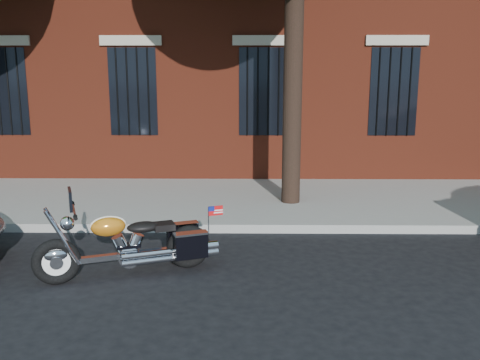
{
  "coord_description": "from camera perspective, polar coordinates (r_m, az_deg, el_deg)",
  "views": [
    {
      "loc": [
        -0.37,
        -7.39,
        2.79
      ],
      "look_at": [
        -0.48,
        0.8,
        1.03
      ],
      "focal_mm": 40.0,
      "sensor_mm": 36.0,
      "label": 1
    }
  ],
  "objects": [
    {
      "name": "sidewalk",
      "position": [
        10.99,
        2.64,
        -2.22
      ],
      "size": [
        40.0,
        3.6,
        0.15
      ],
      "primitive_type": "cube",
      "color": "gray",
      "rests_on": "ground"
    },
    {
      "name": "ground",
      "position": [
        7.9,
        3.42,
        -8.59
      ],
      "size": [
        120.0,
        120.0,
        0.0
      ],
      "primitive_type": "plane",
      "color": "black",
      "rests_on": "ground"
    },
    {
      "name": "curb",
      "position": [
        9.18,
        3.03,
        -5.11
      ],
      "size": [
        40.0,
        0.16,
        0.15
      ],
      "primitive_type": "cube",
      "color": "gray",
      "rests_on": "ground"
    },
    {
      "name": "motorcycle",
      "position": [
        7.38,
        -11.21,
        -6.84
      ],
      "size": [
        2.45,
        1.23,
        1.25
      ],
      "rotation": [
        0.0,
        0.0,
        0.36
      ],
      "color": "black",
      "rests_on": "ground"
    }
  ]
}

